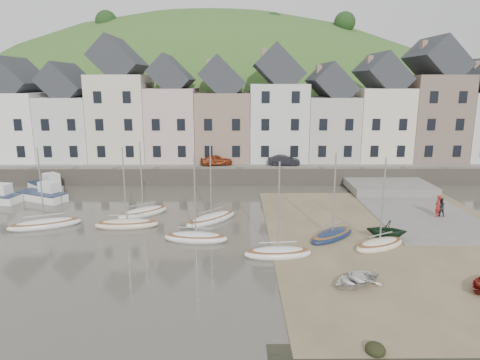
{
  "coord_description": "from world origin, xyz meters",
  "views": [
    {
      "loc": [
        -0.22,
        -28.15,
        10.83
      ],
      "look_at": [
        0.0,
        6.0,
        3.0
      ],
      "focal_mm": 32.39,
      "sensor_mm": 36.0,
      "label": 1
    }
  ],
  "objects_px": {
    "rowboat_white": "(355,279)",
    "rowboat_green": "(387,230)",
    "person_red": "(438,206)",
    "sailboat_0": "(45,224)",
    "car_right": "(284,160)",
    "person_dark": "(440,207)",
    "car_left": "(216,160)"
  },
  "relations": [
    {
      "from": "rowboat_white",
      "to": "rowboat_green",
      "type": "bearing_deg",
      "value": 116.63
    },
    {
      "from": "rowboat_white",
      "to": "person_red",
      "type": "bearing_deg",
      "value": 107.29
    },
    {
      "from": "sailboat_0",
      "to": "car_right",
      "type": "distance_m",
      "value": 25.77
    },
    {
      "from": "rowboat_green",
      "to": "person_dark",
      "type": "relative_size",
      "value": 1.75
    },
    {
      "from": "rowboat_white",
      "to": "person_red",
      "type": "height_order",
      "value": "person_red"
    },
    {
      "from": "car_right",
      "to": "rowboat_white",
      "type": "bearing_deg",
      "value": -174.31
    },
    {
      "from": "person_red",
      "to": "car_left",
      "type": "distance_m",
      "value": 23.39
    },
    {
      "from": "rowboat_white",
      "to": "person_red",
      "type": "relative_size",
      "value": 1.63
    },
    {
      "from": "rowboat_green",
      "to": "car_left",
      "type": "distance_m",
      "value": 23.09
    },
    {
      "from": "sailboat_0",
      "to": "person_dark",
      "type": "xyz_separation_m",
      "value": [
        31.03,
        2.19,
        0.62
      ]
    },
    {
      "from": "person_dark",
      "to": "car_right",
      "type": "relative_size",
      "value": 0.43
    },
    {
      "from": "rowboat_white",
      "to": "person_dark",
      "type": "relative_size",
      "value": 1.92
    },
    {
      "from": "car_right",
      "to": "car_left",
      "type": "bearing_deg",
      "value": 93.26
    },
    {
      "from": "rowboat_green",
      "to": "person_red",
      "type": "bearing_deg",
      "value": 143.64
    },
    {
      "from": "rowboat_white",
      "to": "car_right",
      "type": "bearing_deg",
      "value": 149.41
    },
    {
      "from": "rowboat_white",
      "to": "sailboat_0",
      "type": "bearing_deg",
      "value": -148.0
    },
    {
      "from": "person_dark",
      "to": "car_right",
      "type": "xyz_separation_m",
      "value": [
        -11.21,
        14.17,
        1.3
      ]
    },
    {
      "from": "rowboat_green",
      "to": "car_right",
      "type": "distance_m",
      "value": 19.95
    },
    {
      "from": "sailboat_0",
      "to": "person_dark",
      "type": "height_order",
      "value": "sailboat_0"
    },
    {
      "from": "person_red",
      "to": "car_left",
      "type": "height_order",
      "value": "car_left"
    },
    {
      "from": "sailboat_0",
      "to": "car_left",
      "type": "distance_m",
      "value": 20.54
    },
    {
      "from": "sailboat_0",
      "to": "rowboat_white",
      "type": "relative_size",
      "value": 2.16
    },
    {
      "from": "rowboat_white",
      "to": "person_red",
      "type": "xyz_separation_m",
      "value": [
        9.82,
        11.83,
        0.65
      ]
    },
    {
      "from": "car_right",
      "to": "sailboat_0",
      "type": "bearing_deg",
      "value": 132.79
    },
    {
      "from": "person_red",
      "to": "car_left",
      "type": "bearing_deg",
      "value": -80.96
    },
    {
      "from": "rowboat_green",
      "to": "person_red",
      "type": "relative_size",
      "value": 1.49
    },
    {
      "from": "rowboat_green",
      "to": "person_red",
      "type": "xyz_separation_m",
      "value": [
        5.79,
        4.95,
        0.25
      ]
    },
    {
      "from": "car_left",
      "to": "car_right",
      "type": "relative_size",
      "value": 1.0
    },
    {
      "from": "rowboat_green",
      "to": "car_left",
      "type": "xyz_separation_m",
      "value": [
        -12.7,
        19.23,
        1.44
      ]
    },
    {
      "from": "sailboat_0",
      "to": "car_left",
      "type": "height_order",
      "value": "sailboat_0"
    },
    {
      "from": "rowboat_green",
      "to": "rowboat_white",
      "type": "bearing_deg",
      "value": -17.24
    },
    {
      "from": "person_red",
      "to": "car_right",
      "type": "bearing_deg",
      "value": -95.85
    }
  ]
}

